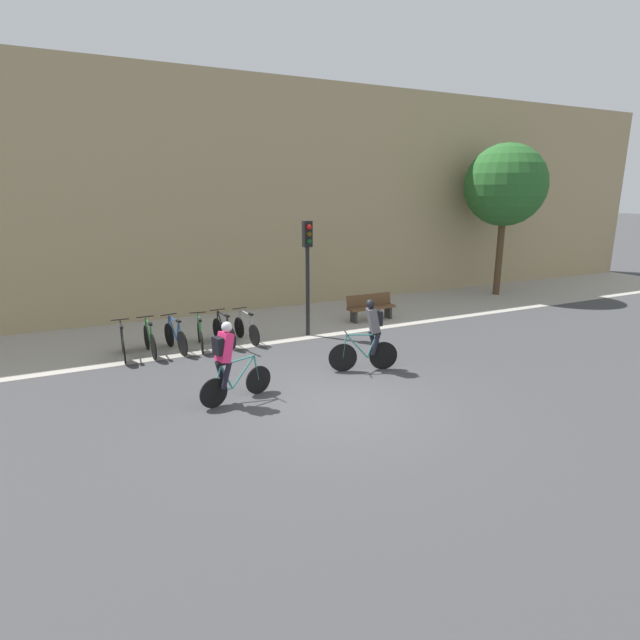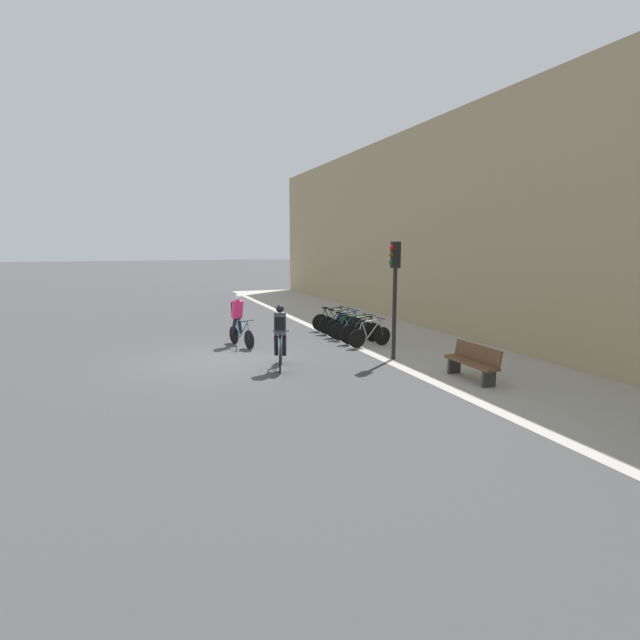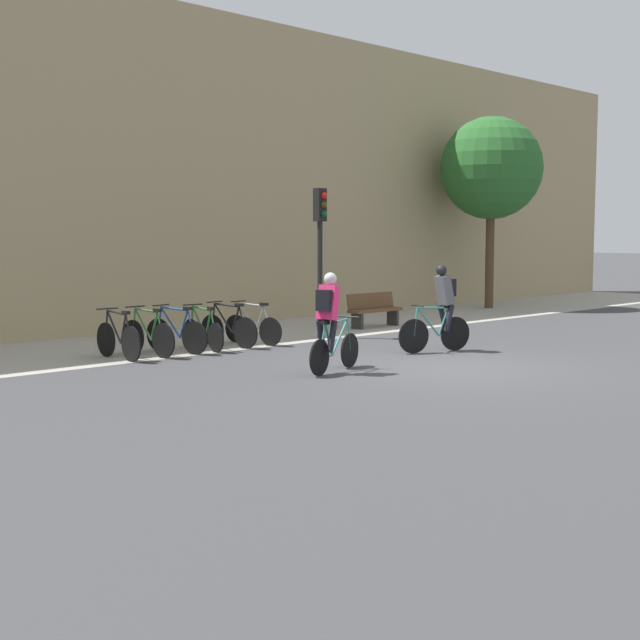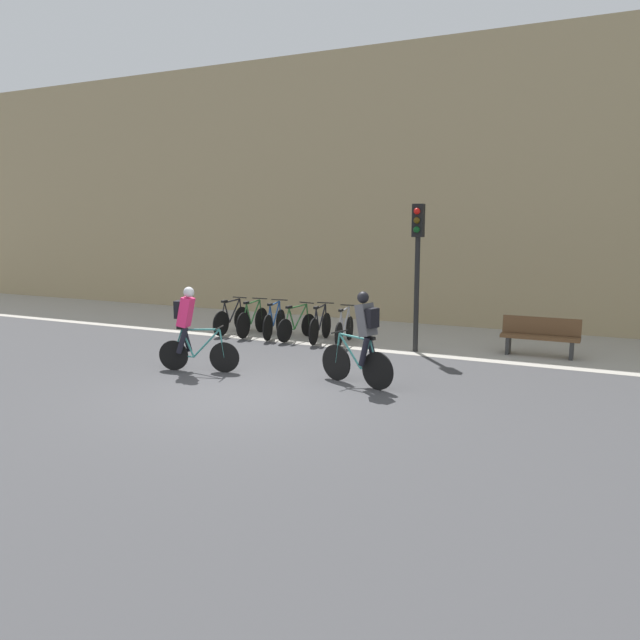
{
  "view_description": "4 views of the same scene",
  "coord_description": "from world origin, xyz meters",
  "views": [
    {
      "loc": [
        -4.59,
        -8.52,
        4.28
      ],
      "look_at": [
        0.92,
        2.65,
        1.09
      ],
      "focal_mm": 28.0,
      "sensor_mm": 36.0,
      "label": 1
    },
    {
      "loc": [
        14.49,
        -2.2,
        3.38
      ],
      "look_at": [
        -0.5,
        3.4,
        0.96
      ],
      "focal_mm": 28.0,
      "sensor_mm": 36.0,
      "label": 2
    },
    {
      "loc": [
        -12.92,
        -9.79,
        2.4
      ],
      "look_at": [
        -1.38,
        1.89,
        0.83
      ],
      "focal_mm": 50.0,
      "sensor_mm": 36.0,
      "label": 3
    },
    {
      "loc": [
        5.9,
        -9.19,
        3.06
      ],
      "look_at": [
        -0.22,
        3.54,
        0.83
      ],
      "focal_mm": 35.0,
      "sensor_mm": 36.0,
      "label": 4
    }
  ],
  "objects": [
    {
      "name": "parked_bike_0",
      "position": [
        -3.69,
        5.1,
        0.4
      ],
      "size": [
        0.46,
        1.65,
        0.98
      ],
      "color": "black",
      "rests_on": "ground"
    },
    {
      "name": "kerb_strip",
      "position": [
        0.0,
        6.75,
        0.0
      ],
      "size": [
        44.0,
        4.5,
        0.01
      ],
      "primitive_type": "cube",
      "color": "#A39E93",
      "rests_on": "ground"
    },
    {
      "name": "bench",
      "position": [
        4.36,
        5.7,
        0.47
      ],
      "size": [
        1.73,
        0.44,
        0.89
      ],
      "color": "brown",
      "rests_on": "ground"
    },
    {
      "name": "parked_bike_5",
      "position": [
        -0.28,
        5.1,
        0.39
      ],
      "size": [
        0.46,
        1.63,
        0.95
      ],
      "color": "black",
      "rests_on": "ground"
    },
    {
      "name": "cyclist_pink",
      "position": [
        -2.0,
        1.03,
        0.95
      ],
      "size": [
        1.68,
        0.63,
        1.76
      ],
      "color": "black",
      "rests_on": "ground"
    },
    {
      "name": "parked_bike_1",
      "position": [
        -3.01,
        5.1,
        0.41
      ],
      "size": [
        0.46,
        1.69,
        0.98
      ],
      "color": "black",
      "rests_on": "ground"
    },
    {
      "name": "street_tree_0",
      "position": [
        11.61,
        7.12,
        4.55
      ],
      "size": [
        3.33,
        3.33,
        6.24
      ],
      "color": "#4C3823",
      "rests_on": "ground"
    },
    {
      "name": "traffic_light_pole",
      "position": [
        1.63,
        4.93,
        2.41
      ],
      "size": [
        0.26,
        0.3,
        3.47
      ],
      "color": "black",
      "rests_on": "ground"
    },
    {
      "name": "parked_bike_4",
      "position": [
        -0.97,
        5.1,
        0.4
      ],
      "size": [
        0.46,
        1.67,
        0.97
      ],
      "color": "black",
      "rests_on": "ground"
    },
    {
      "name": "ground",
      "position": [
        0.0,
        0.0,
        0.0
      ],
      "size": [
        200.0,
        200.0,
        0.0
      ],
      "primitive_type": "plane",
      "color": "#3D3D3F"
    },
    {
      "name": "parked_bike_2",
      "position": [
        -2.33,
        5.1,
        0.4
      ],
      "size": [
        0.47,
        1.68,
        0.98
      ],
      "color": "black",
      "rests_on": "ground"
    },
    {
      "name": "cyclist_grey",
      "position": [
        1.68,
        1.44,
        0.95
      ],
      "size": [
        1.66,
        0.63,
        1.79
      ],
      "color": "black",
      "rests_on": "ground"
    },
    {
      "name": "parked_bike_3",
      "position": [
        -1.65,
        5.1,
        0.38
      ],
      "size": [
        0.46,
        1.66,
        0.94
      ],
      "color": "black",
      "rests_on": "ground"
    },
    {
      "name": "building_facade",
      "position": [
        0.0,
        9.3,
        4.12
      ],
      "size": [
        44.0,
        0.6,
        8.25
      ],
      "primitive_type": "cube",
      "color": "tan",
      "rests_on": "ground"
    }
  ]
}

